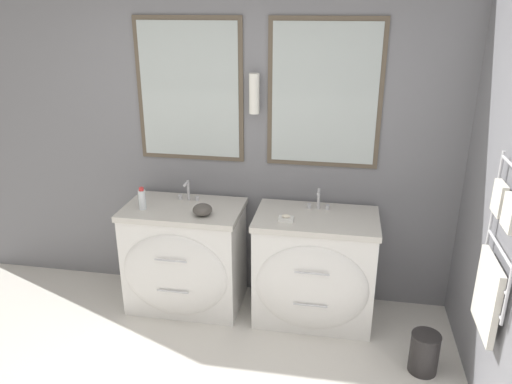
% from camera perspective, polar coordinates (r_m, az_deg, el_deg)
% --- Properties ---
extents(wall_back, '(4.99, 0.16, 2.60)m').
position_cam_1_polar(wall_back, '(3.96, -1.56, 5.93)').
color(wall_back, slate).
rests_on(wall_back, ground_plane).
extents(vanity_left, '(0.91, 0.63, 0.86)m').
position_cam_1_polar(vanity_left, '(4.05, -8.20, -7.43)').
color(vanity_left, white).
rests_on(vanity_left, ground_plane).
extents(vanity_right, '(0.91, 0.63, 0.86)m').
position_cam_1_polar(vanity_right, '(3.87, 6.65, -8.74)').
color(vanity_right, white).
rests_on(vanity_right, ground_plane).
extents(faucet_left, '(0.17, 0.11, 0.16)m').
position_cam_1_polar(faucet_left, '(3.99, -7.79, 0.07)').
color(faucet_left, silver).
rests_on(faucet_left, vanity_left).
extents(faucet_right, '(0.17, 0.11, 0.16)m').
position_cam_1_polar(faucet_right, '(3.82, 7.15, -0.90)').
color(faucet_right, silver).
rests_on(faucet_right, vanity_right).
extents(toiletry_bottle, '(0.06, 0.06, 0.18)m').
position_cam_1_polar(toiletry_bottle, '(3.89, -12.88, -0.80)').
color(toiletry_bottle, silver).
rests_on(toiletry_bottle, vanity_left).
extents(amenity_bowl, '(0.15, 0.15, 0.09)m').
position_cam_1_polar(amenity_bowl, '(3.71, -6.14, -2.03)').
color(amenity_bowl, '#4C4742').
rests_on(amenity_bowl, vanity_left).
extents(soap_dish, '(0.11, 0.08, 0.04)m').
position_cam_1_polar(soap_dish, '(3.62, 3.45, -3.01)').
color(soap_dish, white).
rests_on(soap_dish, vanity_right).
extents(waste_bin, '(0.20, 0.20, 0.29)m').
position_cam_1_polar(waste_bin, '(3.68, 18.68, -16.94)').
color(waste_bin, '#282626').
rests_on(waste_bin, ground_plane).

